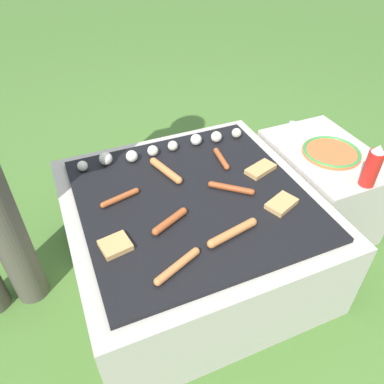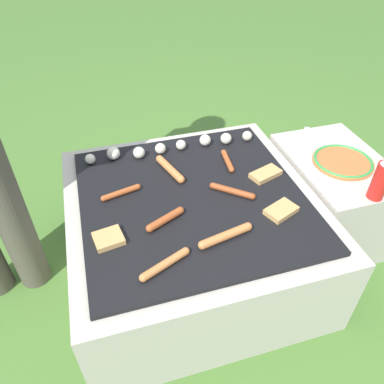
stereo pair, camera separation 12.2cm
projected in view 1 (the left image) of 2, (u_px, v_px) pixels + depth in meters
name	position (u px, v px, depth m)	size (l,w,h in m)	color
ground_plane	(192.00, 263.00, 1.68)	(14.00, 14.00, 0.00)	#47702D
grill	(192.00, 233.00, 1.55)	(0.94, 0.94, 0.40)	#B2AA9E
side_ledge	(318.00, 186.00, 1.78)	(0.38, 0.56, 0.40)	#B2AA9E
sausage_front_center	(166.00, 170.00, 1.52)	(0.08, 0.19, 0.03)	#C6753D
sausage_back_center	(170.00, 221.00, 1.30)	(0.15, 0.08, 0.03)	#A34C23
sausage_mid_left	(221.00, 159.00, 1.59)	(0.04, 0.15, 0.02)	#A34C23
sausage_back_left	(231.00, 188.00, 1.44)	(0.15, 0.13, 0.02)	#93421E
sausage_back_right	(178.00, 266.00, 1.15)	(0.18, 0.09, 0.03)	#C6753D
sausage_mid_right	(233.00, 233.00, 1.25)	(0.20, 0.07, 0.03)	#C6753D
sausage_front_left	(120.00, 198.00, 1.40)	(0.16, 0.06, 0.02)	#A34C23
bread_slice_center	(282.00, 204.00, 1.37)	(0.13, 0.11, 0.02)	tan
bread_slice_right	(115.00, 245.00, 1.22)	(0.11, 0.10, 0.02)	tan
bread_slice_left	(261.00, 169.00, 1.54)	(0.14, 0.10, 0.02)	tan
mushroom_row	(162.00, 148.00, 1.63)	(0.75, 0.08, 0.06)	silver
plate_colorful	(331.00, 152.00, 1.64)	(0.25, 0.25, 0.02)	orange
condiment_bottle	(372.00, 166.00, 1.42)	(0.06, 0.06, 0.18)	red
fork_utensil	(295.00, 130.00, 1.79)	(0.08, 0.17, 0.01)	silver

